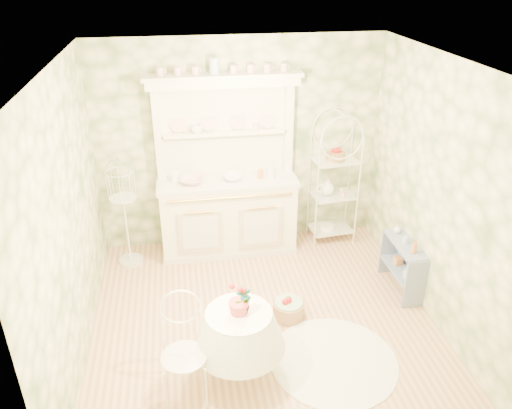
{
  "coord_description": "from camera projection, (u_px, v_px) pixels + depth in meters",
  "views": [
    {
      "loc": [
        -0.75,
        -4.16,
        3.54
      ],
      "look_at": [
        0.0,
        0.5,
        1.15
      ],
      "focal_mm": 35.0,
      "sensor_mm": 36.0,
      "label": 1
    }
  ],
  "objects": [
    {
      "name": "bakers_rack",
      "position": [
        334.0,
        177.0,
        6.52
      ],
      "size": [
        0.61,
        0.46,
        1.84
      ],
      "primitive_type": "cube",
      "rotation": [
        0.0,
        0.0,
        0.1
      ],
      "color": "white",
      "rests_on": "floor"
    },
    {
      "name": "wall_left",
      "position": [
        69.0,
        224.0,
        4.51
      ],
      "size": [
        3.6,
        3.6,
        0.0
      ],
      "primitive_type": "plane",
      "color": "#F3E8C1",
      "rests_on": "floor"
    },
    {
      "name": "floor",
      "position": [
        263.0,
        320.0,
        5.37
      ],
      "size": [
        3.6,
        3.6,
        0.0
      ],
      "primitive_type": "plane",
      "color": "tan",
      "rests_on": "ground"
    },
    {
      "name": "floor_basket",
      "position": [
        289.0,
        308.0,
        5.38
      ],
      "size": [
        0.45,
        0.45,
        0.24
      ],
      "primitive_type": "cylinder",
      "rotation": [
        0.0,
        0.0,
        0.29
      ],
      "color": "#A1784F",
      "rests_on": "floor"
    },
    {
      "name": "wall_front",
      "position": [
        313.0,
        337.0,
        3.18
      ],
      "size": [
        3.6,
        3.6,
        0.0
      ],
      "primitive_type": "plane",
      "color": "#F3E8C1",
      "rests_on": "floor"
    },
    {
      "name": "cup_right",
      "position": [
        256.0,
        128.0,
        6.15
      ],
      "size": [
        0.1,
        0.1,
        0.08
      ],
      "primitive_type": "imported",
      "rotation": [
        0.0,
        0.0,
        -0.17
      ],
      "color": "white",
      "rests_on": "kitchen_dresser"
    },
    {
      "name": "bowl_floral",
      "position": [
        192.0,
        183.0,
        6.12
      ],
      "size": [
        0.33,
        0.33,
        0.07
      ],
      "primitive_type": "imported",
      "rotation": [
        0.0,
        0.0,
        -0.23
      ],
      "color": "white",
      "rests_on": "kitchen_dresser"
    },
    {
      "name": "bowl_white",
      "position": [
        233.0,
        179.0,
        6.21
      ],
      "size": [
        0.32,
        0.32,
        0.08
      ],
      "primitive_type": "imported",
      "rotation": [
        0.0,
        0.0,
        0.35
      ],
      "color": "white",
      "rests_on": "kitchen_dresser"
    },
    {
      "name": "cup_left",
      "position": [
        196.0,
        131.0,
        6.05
      ],
      "size": [
        0.13,
        0.13,
        0.1
      ],
      "primitive_type": "imported",
      "rotation": [
        0.0,
        0.0,
        -0.04
      ],
      "color": "white",
      "rests_on": "kitchen_dresser"
    },
    {
      "name": "wall_back",
      "position": [
        240.0,
        145.0,
        6.35
      ],
      "size": [
        3.6,
        3.6,
        0.0
      ],
      "primitive_type": "plane",
      "color": "#F3E8C1",
      "rests_on": "floor"
    },
    {
      "name": "bottle_amber",
      "position": [
        414.0,
        247.0,
        5.41
      ],
      "size": [
        0.08,
        0.08,
        0.17
      ],
      "primitive_type": "imported",
      "rotation": [
        0.0,
        0.0,
        0.22
      ],
      "color": "#BA6F39",
      "rests_on": "side_shelf"
    },
    {
      "name": "lace_rug",
      "position": [
        333.0,
        360.0,
        4.84
      ],
      "size": [
        1.52,
        1.52,
        0.01
      ],
      "primitive_type": "cylinder",
      "rotation": [
        0.0,
        0.0,
        -0.26
      ],
      "color": "white",
      "rests_on": "floor"
    },
    {
      "name": "ceiling",
      "position": [
        266.0,
        66.0,
        4.15
      ],
      "size": [
        3.6,
        3.6,
        0.0
      ],
      "primitive_type": "plane",
      "color": "white",
      "rests_on": "floor"
    },
    {
      "name": "bottle_glass",
      "position": [
        397.0,
        230.0,
        5.81
      ],
      "size": [
        0.09,
        0.09,
        0.1
      ],
      "primitive_type": "imported",
      "rotation": [
        0.0,
        0.0,
        -0.11
      ],
      "color": "silver",
      "rests_on": "side_shelf"
    },
    {
      "name": "wall_right",
      "position": [
        440.0,
        196.0,
        5.02
      ],
      "size": [
        3.6,
        3.6,
        0.0
      ],
      "primitive_type": "plane",
      "color": "#F3E8C1",
      "rests_on": "floor"
    },
    {
      "name": "cafe_chair",
      "position": [
        184.0,
        362.0,
        4.29
      ],
      "size": [
        0.36,
        0.36,
        0.78
      ],
      "primitive_type": "cube",
      "rotation": [
        0.0,
        0.0,
        -0.01
      ],
      "color": "white",
      "rests_on": "floor"
    },
    {
      "name": "kitchen_dresser",
      "position": [
        227.0,
        169.0,
        6.17
      ],
      "size": [
        1.87,
        0.61,
        2.29
      ],
      "primitive_type": "cube",
      "color": "white",
      "rests_on": "floor"
    },
    {
      "name": "birdcage_stand",
      "position": [
        124.0,
        208.0,
        6.05
      ],
      "size": [
        0.38,
        0.38,
        1.54
      ],
      "primitive_type": "cube",
      "rotation": [
        0.0,
        0.0,
        0.05
      ],
      "color": "white",
      "rests_on": "floor"
    },
    {
      "name": "potted_geranium",
      "position": [
        244.0,
        301.0,
        4.31
      ],
      "size": [
        0.17,
        0.14,
        0.27
      ],
      "primitive_type": "imported",
      "rotation": [
        0.0,
        0.0,
        0.37
      ],
      "color": "#3F7238",
      "rests_on": "round_table"
    },
    {
      "name": "round_table",
      "position": [
        239.0,
        348.0,
        4.56
      ],
      "size": [
        0.6,
        0.6,
        0.62
      ],
      "primitive_type": "cylinder",
      "rotation": [
        0.0,
        0.0,
        0.05
      ],
      "color": "white",
      "rests_on": "floor"
    },
    {
      "name": "bottle_blue",
      "position": [
        406.0,
        240.0,
        5.61
      ],
      "size": [
        0.06,
        0.06,
        0.11
      ],
      "primitive_type": "imported",
      "rotation": [
        0.0,
        0.0,
        0.17
      ],
      "color": "#A5BCD8",
      "rests_on": "side_shelf"
    },
    {
      "name": "side_shelf",
      "position": [
        402.0,
        269.0,
        5.76
      ],
      "size": [
        0.26,
        0.65,
        0.55
      ],
      "primitive_type": "cube",
      "rotation": [
        0.0,
        0.0,
        -0.04
      ],
      "color": "#7181A1",
      "rests_on": "floor"
    }
  ]
}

